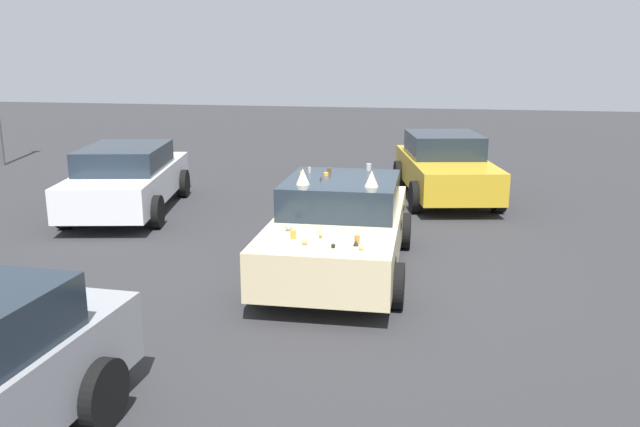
% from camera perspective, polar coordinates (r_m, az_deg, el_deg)
% --- Properties ---
extents(ground_plane, '(60.00, 60.00, 0.00)m').
position_cam_1_polar(ground_plane, '(10.09, 1.68, -5.04)').
color(ground_plane, '#2D2D30').
extents(art_car_decorated, '(4.44, 2.19, 1.64)m').
position_cam_1_polar(art_car_decorated, '(9.93, 1.75, -1.11)').
color(art_car_decorated, beige).
rests_on(art_car_decorated, ground).
extents(parked_sedan_behind_left, '(4.41, 2.60, 1.48)m').
position_cam_1_polar(parked_sedan_behind_left, '(15.13, 10.95, 4.06)').
color(parked_sedan_behind_left, gold).
rests_on(parked_sedan_behind_left, ground).
extents(parked_sedan_row_back_center, '(4.70, 2.61, 1.41)m').
position_cam_1_polar(parked_sedan_row_back_center, '(14.20, -16.59, 3.02)').
color(parked_sedan_row_back_center, white).
rests_on(parked_sedan_row_back_center, ground).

